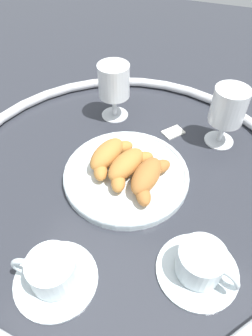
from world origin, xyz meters
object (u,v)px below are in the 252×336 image
(croissant_extra, at_px, (148,177))
(coffee_cup_near, at_px, (53,273))
(pastry_plate, at_px, (126,174))
(coffee_cup_far, at_px, (200,265))
(juice_glass_right, at_px, (228,109))
(croissant_large, at_px, (108,155))
(juice_glass_left, at_px, (114,84))
(croissant_small, at_px, (127,166))
(sugar_packet, at_px, (173,132))

(croissant_extra, xyz_separation_m, coffee_cup_near, (0.23, -0.08, -0.01))
(croissant_extra, bearing_deg, pastry_plate, -107.07)
(coffee_cup_far, bearing_deg, juice_glass_right, -177.93)
(croissant_large, relative_size, coffee_cup_near, 0.98)
(pastry_plate, relative_size, juice_glass_right, 1.87)
(coffee_cup_near, distance_m, coffee_cup_far, 0.23)
(coffee_cup_near, bearing_deg, juice_glass_left, -171.44)
(croissant_large, distance_m, croissant_small, 0.05)
(pastry_plate, bearing_deg, coffee_cup_far, 49.41)
(croissant_large, xyz_separation_m, sugar_packet, (-0.16, 0.10, -0.03))
(pastry_plate, distance_m, juice_glass_right, 0.26)
(croissant_extra, relative_size, coffee_cup_far, 1.00)
(coffee_cup_near, distance_m, sugar_packet, 0.43)
(croissant_large, xyz_separation_m, juice_glass_right, (-0.17, 0.21, 0.05))
(croissant_extra, height_order, coffee_cup_far, same)
(coffee_cup_far, relative_size, juice_glass_right, 0.97)
(coffee_cup_near, bearing_deg, pastry_plate, 172.16)
(pastry_plate, relative_size, croissant_extra, 1.92)
(coffee_cup_near, height_order, coffee_cup_far, same)
(croissant_small, xyz_separation_m, juice_glass_left, (-0.20, -0.10, 0.05))
(juice_glass_left, relative_size, sugar_packet, 2.80)
(croissant_large, relative_size, croissant_extra, 0.98)
(croissant_large, xyz_separation_m, coffee_cup_near, (0.26, 0.01, -0.01))
(croissant_small, height_order, juice_glass_right, juice_glass_right)
(coffee_cup_near, xyz_separation_m, juice_glass_right, (-0.43, 0.20, 0.07))
(juice_glass_left, xyz_separation_m, juice_glass_right, (0.01, 0.27, -0.00))
(croissant_large, bearing_deg, croissant_small, 71.98)
(croissant_extra, height_order, coffee_cup_near, same)
(pastry_plate, relative_size, juice_glass_left, 1.87)
(pastry_plate, bearing_deg, croissant_large, -108.07)
(juice_glass_right, bearing_deg, croissant_small, -41.79)
(croissant_small, distance_m, coffee_cup_near, 0.25)
(croissant_large, bearing_deg, coffee_cup_far, 53.06)
(juice_glass_left, height_order, sugar_packet, juice_glass_left)
(pastry_plate, height_order, croissant_large, croissant_large)
(croissant_small, xyz_separation_m, sugar_packet, (-0.18, 0.06, -0.03))
(sugar_packet, bearing_deg, coffee_cup_near, 26.62)
(juice_glass_right, bearing_deg, pastry_plate, -42.45)
(coffee_cup_near, bearing_deg, croissant_extra, 159.79)
(coffee_cup_far, height_order, sugar_packet, coffee_cup_far)
(croissant_extra, xyz_separation_m, sugar_packet, (-0.19, 0.01, -0.03))
(croissant_extra, xyz_separation_m, coffee_cup_far, (0.14, 0.13, -0.01))
(juice_glass_right, height_order, sugar_packet, juice_glass_right)
(croissant_small, distance_m, juice_glass_left, 0.23)
(coffee_cup_near, xyz_separation_m, coffee_cup_far, (-0.09, 0.21, 0.00))
(croissant_large, bearing_deg, coffee_cup_near, 2.36)
(croissant_extra, distance_m, juice_glass_left, 0.26)
(pastry_plate, height_order, juice_glass_right, juice_glass_right)
(pastry_plate, relative_size, croissant_large, 1.96)
(croissant_small, bearing_deg, coffee_cup_near, -8.57)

